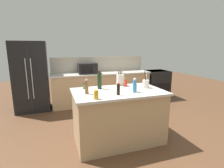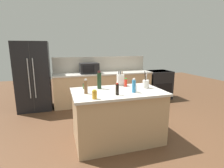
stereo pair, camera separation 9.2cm
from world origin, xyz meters
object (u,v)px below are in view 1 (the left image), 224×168
at_px(range_oven, 156,84).
at_px(pepper_grinder, 87,87).
at_px(honey_jar, 96,95).
at_px(dish_soap_bottle, 134,86).
at_px(knife_block, 120,80).
at_px(refrigerator, 31,77).
at_px(microwave, 87,68).
at_px(soy_sauce_bottle, 118,89).
at_px(spice_jar_oregano, 84,86).
at_px(utensil_crock, 146,83).
at_px(salt_shaker, 136,88).
at_px(hot_sauce_bottle, 126,83).
at_px(wine_bottle, 100,80).

distance_m(range_oven, pepper_grinder, 3.59).
relative_size(honey_jar, dish_soap_bottle, 0.57).
bearing_deg(knife_block, refrigerator, 137.11).
bearing_deg(microwave, range_oven, -0.00).
relative_size(soy_sauce_bottle, dish_soap_bottle, 0.80).
bearing_deg(microwave, spice_jar_oregano, -102.59).
distance_m(range_oven, dish_soap_bottle, 3.15).
height_order(refrigerator, utensil_crock, refrigerator).
bearing_deg(salt_shaker, knife_block, 99.02).
height_order(microwave, hot_sauce_bottle, microwave).
height_order(utensil_crock, pepper_grinder, utensil_crock).
distance_m(refrigerator, soy_sauce_bottle, 2.94).
bearing_deg(knife_block, soy_sauce_bottle, -111.22).
bearing_deg(microwave, refrigerator, 178.05).
distance_m(refrigerator, wine_bottle, 2.43).
bearing_deg(salt_shaker, pepper_grinder, 172.32).
bearing_deg(spice_jar_oregano, refrigerator, 119.59).
bearing_deg(wine_bottle, hot_sauce_bottle, 1.89).
distance_m(utensil_crock, wine_bottle, 0.87).
distance_m(microwave, salt_shaker, 2.38).
height_order(microwave, pepper_grinder, microwave).
bearing_deg(soy_sauce_bottle, range_oven, 46.95).
bearing_deg(hot_sauce_bottle, pepper_grinder, -160.26).
distance_m(spice_jar_oregano, soy_sauce_bottle, 0.74).
bearing_deg(refrigerator, salt_shaker, -51.38).
distance_m(microwave, honey_jar, 2.59).
bearing_deg(refrigerator, microwave, -1.95).
relative_size(refrigerator, spice_jar_oregano, 17.61).
height_order(microwave, knife_block, microwave).
bearing_deg(refrigerator, utensil_crock, -44.87).
bearing_deg(hot_sauce_bottle, dish_soap_bottle, -94.12).
distance_m(pepper_grinder, dish_soap_bottle, 0.80).
distance_m(utensil_crock, honey_jar, 1.14).
xyz_separation_m(utensil_crock, salt_shaker, (-0.30, -0.19, -0.02)).
distance_m(honey_jar, soy_sauce_bottle, 0.41).
bearing_deg(refrigerator, spice_jar_oregano, -60.41).
bearing_deg(knife_block, utensil_crock, -38.77).
bearing_deg(spice_jar_oregano, hot_sauce_bottle, -4.43).
relative_size(spice_jar_oregano, dish_soap_bottle, 0.43).
height_order(refrigerator, spice_jar_oregano, refrigerator).
height_order(salt_shaker, dish_soap_bottle, dish_soap_bottle).
bearing_deg(refrigerator, range_oven, -0.77).
bearing_deg(spice_jar_oregano, salt_shaker, -29.79).
height_order(pepper_grinder, soy_sauce_bottle, pepper_grinder).
xyz_separation_m(knife_block, utensil_crock, (0.38, -0.34, -0.03)).
distance_m(range_oven, microwave, 2.40).
distance_m(refrigerator, utensil_crock, 3.12).
relative_size(range_oven, dish_soap_bottle, 3.80).
bearing_deg(utensil_crock, honey_jar, -158.71).
height_order(utensil_crock, salt_shaker, utensil_crock).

